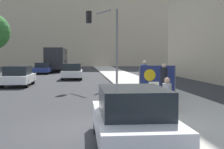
{
  "coord_description": "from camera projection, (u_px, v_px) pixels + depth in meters",
  "views": [
    {
      "loc": [
        -0.12,
        -8.85,
        2.13
      ],
      "look_at": [
        1.12,
        4.24,
        1.37
      ],
      "focal_mm": 50.0,
      "sensor_mm": 36.0,
      "label": 1
    }
  ],
  "objects": [
    {
      "name": "jogger_on_sidewalk",
      "position": [
        164.0,
        81.0,
        14.85
      ],
      "size": [
        0.34,
        0.34,
        1.69
      ],
      "rotation": [
        0.0,
        0.0,
        3.81
      ],
      "color": "black",
      "rests_on": "sidewalk_curb"
    },
    {
      "name": "traffic_light_pole",
      "position": [
        106.0,
        34.0,
        22.34
      ],
      "size": [
        2.34,
        2.1,
        5.47
      ],
      "color": "slate",
      "rests_on": "sidewalk_curb"
    },
    {
      "name": "ground_plane",
      "position": [
        87.0,
        131.0,
        8.93
      ],
      "size": [
        160.0,
        160.0,
        0.0
      ],
      "primitive_type": "plane",
      "color": "#303033"
    },
    {
      "name": "car_on_road_nearest",
      "position": [
        18.0,
        76.0,
        22.47
      ],
      "size": [
        1.86,
        4.47,
        1.46
      ],
      "color": "white",
      "rests_on": "ground_plane"
    },
    {
      "name": "parked_car_curbside",
      "position": [
        132.0,
        117.0,
        7.36
      ],
      "size": [
        1.72,
        4.21,
        1.41
      ],
      "color": "silver",
      "rests_on": "ground_plane"
    },
    {
      "name": "car_on_road_distant",
      "position": [
        43.0,
        68.0,
        38.52
      ],
      "size": [
        1.86,
        4.44,
        1.39
      ],
      "color": "navy",
      "rests_on": "ground_plane"
    },
    {
      "name": "seated_protester",
      "position": [
        167.0,
        93.0,
        11.64
      ],
      "size": [
        0.93,
        0.77,
        1.22
      ],
      "rotation": [
        0.0,
        0.0,
        -0.19
      ],
      "color": "#474C56",
      "rests_on": "sidewalk_curb"
    },
    {
      "name": "pedestrian_behind",
      "position": [
        144.0,
        76.0,
        17.41
      ],
      "size": [
        0.34,
        0.34,
        1.78
      ],
      "rotation": [
        0.0,
        0.0,
        4.57
      ],
      "color": "#334775",
      "rests_on": "sidewalk_curb"
    },
    {
      "name": "sidewalk_curb",
      "position": [
        135.0,
        83.0,
        24.21
      ],
      "size": [
        3.54,
        90.0,
        0.13
      ],
      "primitive_type": "cube",
      "color": "#B7B2A8",
      "rests_on": "ground_plane"
    },
    {
      "name": "city_bus_on_road",
      "position": [
        57.0,
        58.0,
        46.21
      ],
      "size": [
        2.51,
        11.72,
        3.33
      ],
      "color": "#232328",
      "rests_on": "ground_plane"
    },
    {
      "name": "car_on_road_midblock",
      "position": [
        72.0,
        71.0,
        29.38
      ],
      "size": [
        1.86,
        4.75,
        1.5
      ],
      "color": "white",
      "rests_on": "ground_plane"
    },
    {
      "name": "building_backdrop_far",
      "position": [
        74.0,
        12.0,
        72.72
      ],
      "size": [
        52.0,
        12.0,
        25.02
      ],
      "color": "tan",
      "rests_on": "ground_plane"
    },
    {
      "name": "protest_banner",
      "position": [
        157.0,
        79.0,
        16.57
      ],
      "size": [
        1.98,
        0.06,
        1.53
      ],
      "color": "slate",
      "rests_on": "sidewalk_curb"
    }
  ]
}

